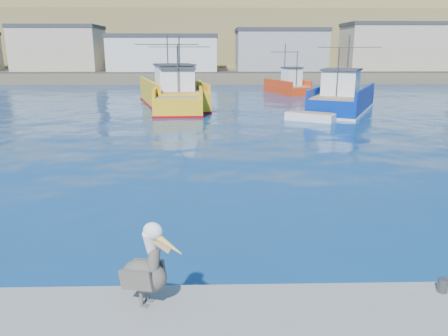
% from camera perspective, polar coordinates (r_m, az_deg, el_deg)
% --- Properties ---
extents(ground, '(260.00, 260.00, 0.00)m').
position_cam_1_polar(ground, '(12.56, 6.48, -9.87)').
color(ground, '#071E55').
rests_on(ground, ground).
extents(dock_bollards, '(36.20, 0.20, 0.30)m').
position_cam_1_polar(dock_bollards, '(9.42, 13.22, -14.88)').
color(dock_bollards, '#4C4C4C').
rests_on(dock_bollards, dock).
extents(far_shore, '(200.00, 81.00, 24.00)m').
position_cam_1_polar(far_shore, '(120.53, -0.68, 17.04)').
color(far_shore, brown).
rests_on(far_shore, ground).
extents(trawler_yellow_a, '(7.95, 14.30, 6.81)m').
position_cam_1_polar(trawler_yellow_a, '(42.88, -6.85, 9.64)').
color(trawler_yellow_a, yellow).
rests_on(trawler_yellow_a, ground).
extents(trawler_yellow_b, '(5.59, 11.93, 6.58)m').
position_cam_1_polar(trawler_yellow_b, '(40.39, -5.78, 9.18)').
color(trawler_yellow_b, yellow).
rests_on(trawler_yellow_b, ground).
extents(trawler_blue, '(8.66, 12.07, 6.54)m').
position_cam_1_polar(trawler_blue, '(40.02, 15.22, 8.65)').
color(trawler_blue, navy).
rests_on(trawler_blue, ground).
extents(boat_orange, '(5.07, 7.82, 5.95)m').
position_cam_1_polar(boat_orange, '(55.05, 8.36, 10.63)').
color(boat_orange, red).
rests_on(boat_orange, ground).
extents(skiff_mid, '(3.80, 3.01, 0.80)m').
position_cam_1_polar(skiff_mid, '(34.19, 11.17, 6.49)').
color(skiff_mid, silver).
rests_on(skiff_mid, ground).
extents(pelican, '(1.37, 0.89, 1.73)m').
position_cam_1_polar(pelican, '(8.71, -10.12, -12.92)').
color(pelican, '#595451').
rests_on(pelican, dock).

